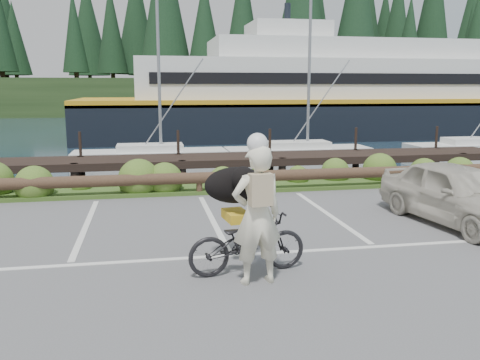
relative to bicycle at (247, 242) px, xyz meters
name	(u,v)px	position (x,y,z in m)	size (l,w,h in m)	color
ground	(227,248)	(-0.12, 1.21, -0.48)	(72.00, 72.00, 0.00)	#535456
harbor_backdrop	(155,104)	(0.28, 79.63, -0.48)	(170.00, 160.00, 30.00)	#172938
vegetation_strip	(197,188)	(-0.12, 6.51, -0.43)	(34.00, 1.60, 0.10)	#3D5B21
log_rail	(199,195)	(-0.12, 5.81, -0.48)	(32.00, 0.30, 0.60)	#443021
bicycle	(247,242)	(0.00, 0.00, 0.00)	(0.64, 1.83, 0.96)	black
cyclist	(257,215)	(0.05, -0.42, 0.52)	(0.73, 0.48, 2.01)	#EFE9CA
dog	(236,185)	(-0.07, 0.58, 0.77)	(1.01, 0.50, 0.59)	black
parked_car	(457,193)	(4.80, 1.98, 0.16)	(1.51, 3.76, 1.28)	#BAB3A3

